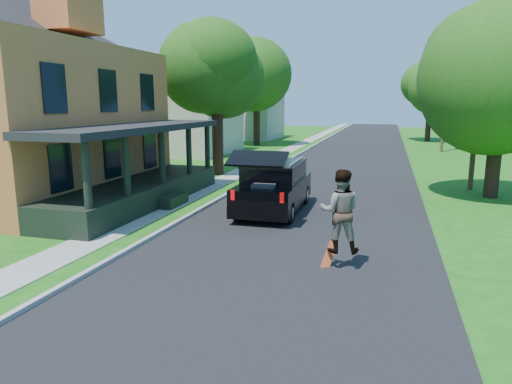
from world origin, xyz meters
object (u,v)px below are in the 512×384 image
(black_suv, at_px, (274,187))
(skateboarder, at_px, (340,211))
(tree_right_near, at_px, (503,56))
(utility_pole_near, at_px, (479,85))

(black_suv, xyz_separation_m, skateboarder, (2.92, -5.26, 0.48))
(tree_right_near, bearing_deg, skateboarder, -116.95)
(skateboarder, relative_size, tree_right_near, 0.23)
(skateboarder, height_order, tree_right_near, tree_right_near)
(utility_pole_near, bearing_deg, skateboarder, -95.63)
(skateboarder, bearing_deg, utility_pole_near, -119.63)
(skateboarder, relative_size, utility_pole_near, 0.22)
(black_suv, height_order, utility_pole_near, utility_pole_near)
(black_suv, bearing_deg, utility_pole_near, 40.20)
(skateboarder, xyz_separation_m, tree_right_near, (5.28, 10.39, 4.40))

